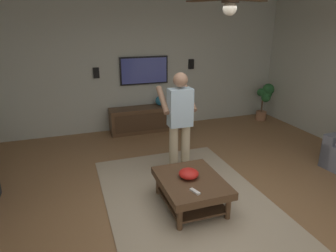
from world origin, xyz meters
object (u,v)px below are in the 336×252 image
at_px(remote_white, 195,191).
at_px(vase_round, 160,101).
at_px(coffee_table, 191,186).
at_px(wall_speaker_right, 96,73).
at_px(ceiling_fan, 230,2).
at_px(bowl, 189,174).
at_px(tv, 144,71).
at_px(wall_speaker_left, 191,64).
at_px(person_standing, 180,118).
at_px(media_console, 148,119).
at_px(potted_plant_tall, 265,97).

distance_m(remote_white, vase_round, 3.45).
relative_size(coffee_table, wall_speaker_right, 4.55).
bearing_deg(ceiling_fan, bowl, 88.39).
relative_size(tv, wall_speaker_left, 4.91).
relative_size(bowl, wall_speaker_left, 1.20).
bearing_deg(tv, person_standing, -1.57).
xyz_separation_m(tv, wall_speaker_right, (0.01, 1.04, -0.00)).
bearing_deg(bowl, ceiling_fan, -91.61).
height_order(remote_white, wall_speaker_left, wall_speaker_left).
bearing_deg(media_console, tv, -180.00).
bearing_deg(remote_white, wall_speaker_right, -7.05).
bearing_deg(bowl, wall_speaker_right, 13.41).
bearing_deg(tv, vase_round, 58.42).
bearing_deg(person_standing, vase_round, -8.66).
distance_m(person_standing, ceiling_fan, 1.85).
relative_size(wall_speaker_left, ceiling_fan, 0.19).
distance_m(coffee_table, tv, 3.43).
height_order(person_standing, wall_speaker_left, person_standing).
bearing_deg(vase_round, remote_white, 169.33).
bearing_deg(wall_speaker_right, vase_round, -98.49).
xyz_separation_m(tv, ceiling_fan, (-3.23, -0.18, 1.22)).
bearing_deg(potted_plant_tall, media_console, 86.22).
height_order(bowl, vase_round, vase_round).
xyz_separation_m(coffee_table, potted_plant_tall, (2.83, -3.19, 0.31)).
distance_m(person_standing, potted_plant_tall, 3.58).
relative_size(bowl, vase_round, 1.20).
relative_size(media_console, wall_speaker_right, 7.73).
bearing_deg(ceiling_fan, wall_speaker_left, -16.39).
relative_size(media_console, vase_round, 7.73).
bearing_deg(coffee_table, wall_speaker_right, 13.55).
height_order(coffee_table, potted_plant_tall, potted_plant_tall).
bearing_deg(tv, potted_plant_tall, 81.59).
height_order(media_console, wall_speaker_left, wall_speaker_left).
bearing_deg(remote_white, potted_plant_tall, -64.41).
xyz_separation_m(person_standing, remote_white, (-1.23, 0.27, -0.52)).
height_order(person_standing, remote_white, person_standing).
distance_m(coffee_table, bowl, 0.17).
distance_m(vase_round, wall_speaker_left, 1.14).
xyz_separation_m(coffee_table, remote_white, (-0.31, 0.09, 0.12)).
distance_m(bowl, vase_round, 3.09).
bearing_deg(coffee_table, vase_round, -10.20).
bearing_deg(vase_round, wall_speaker_left, -76.39).
bearing_deg(remote_white, ceiling_fan, -74.35).
height_order(potted_plant_tall, remote_white, potted_plant_tall).
bearing_deg(potted_plant_tall, remote_white, 133.74).
bearing_deg(media_console, potted_plant_tall, 86.22).
bearing_deg(remote_white, tv, -23.48).
height_order(vase_round, wall_speaker_right, wall_speaker_right).
bearing_deg(potted_plant_tall, bowl, 130.90).
bearing_deg(potted_plant_tall, ceiling_fan, 135.28).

